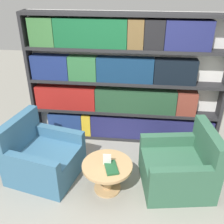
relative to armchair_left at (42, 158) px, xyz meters
name	(u,v)px	position (x,y,z in m)	size (l,w,h in m)	color
ground_plane	(116,196)	(1.14, -0.35, -0.30)	(14.00, 14.00, 0.00)	gray
bookshelf	(121,83)	(1.08, 1.14, 0.79)	(3.28, 0.30, 2.22)	silver
armchair_left	(42,158)	(0.00, 0.00, 0.00)	(1.11, 1.07, 0.91)	#386684
armchair_right	(179,168)	(2.01, 0.00, 0.00)	(1.06, 1.01, 0.91)	#336047
coffee_table	(107,172)	(1.01, -0.21, 0.02)	(0.70, 0.70, 0.44)	tan
table_sign	(107,160)	(1.01, -0.21, 0.22)	(0.11, 0.06, 0.17)	black
stray_book	(111,168)	(1.07, -0.28, 0.16)	(0.23, 0.31, 0.03)	#1E512D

